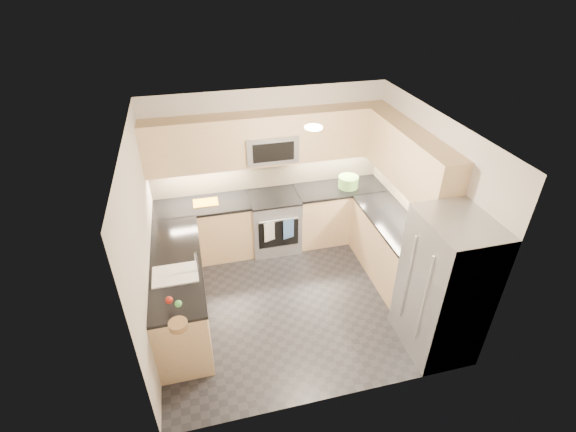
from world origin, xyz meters
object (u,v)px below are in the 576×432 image
(microwave, at_px, (271,147))
(fruit_basket, at_px, (178,325))
(gas_range, at_px, (274,222))
(cutting_board, at_px, (206,203))
(utensil_bowl, at_px, (348,182))
(refrigerator, at_px, (444,287))

(microwave, distance_m, fruit_basket, 2.98)
(gas_range, height_order, fruit_basket, fruit_basket)
(cutting_board, xyz_separation_m, fruit_basket, (-0.46, -2.39, 0.03))
(utensil_bowl, bearing_deg, microwave, 173.94)
(utensil_bowl, relative_size, fruit_basket, 1.66)
(microwave, bearing_deg, refrigerator, -60.38)
(utensil_bowl, bearing_deg, gas_range, 179.82)
(gas_range, xyz_separation_m, cutting_board, (-1.03, 0.04, 0.49))
(utensil_bowl, height_order, cutting_board, utensil_bowl)
(microwave, height_order, fruit_basket, microwave)
(gas_range, distance_m, cutting_board, 1.14)
(refrigerator, bearing_deg, gas_range, 120.88)
(cutting_board, bearing_deg, utensil_bowl, -1.20)
(fruit_basket, bearing_deg, refrigerator, -1.47)
(microwave, xyz_separation_m, cutting_board, (-1.03, -0.08, -0.75))
(gas_range, height_order, refrigerator, refrigerator)
(refrigerator, xyz_separation_m, cutting_board, (-2.48, 2.47, 0.05))
(cutting_board, bearing_deg, refrigerator, -44.91)
(gas_range, bearing_deg, fruit_basket, -122.30)
(refrigerator, bearing_deg, cutting_board, 135.09)
(gas_range, distance_m, refrigerator, 2.86)
(cutting_board, bearing_deg, gas_range, -2.41)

